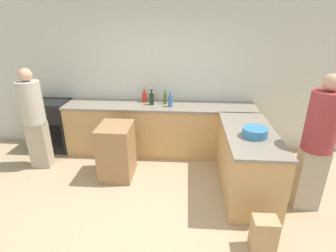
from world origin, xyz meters
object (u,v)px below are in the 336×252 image
range_oven (53,125)px  paper_bag (264,235)px  water_bottle_blue (170,101)px  vinegar_bottle_clear (152,96)px  island_table (117,151)px  person_by_range (34,117)px  hot_sauce_bottle (145,97)px  person_at_peninsula (318,141)px  mixing_bowl (255,132)px  olive_oil_bottle (165,98)px  wine_bottle_dark (152,98)px

range_oven → paper_bag: (3.39, -2.23, -0.26)m
water_bottle_blue → vinegar_bottle_clear: size_ratio=1.05×
island_table → vinegar_bottle_clear: (0.43, 1.04, 0.60)m
vinegar_bottle_clear → person_by_range: person_by_range is taller
hot_sauce_bottle → person_at_peninsula: person_at_peninsula is taller
mixing_bowl → hot_sauce_bottle: (-1.66, 1.41, 0.03)m
island_table → person_at_peninsula: 2.79m
olive_oil_bottle → person_at_peninsula: bearing=-37.1°
water_bottle_blue → person_by_range: 2.24m
range_oven → person_by_range: person_by_range is taller
range_oven → hot_sauce_bottle: hot_sauce_bottle is taller
island_table → water_bottle_blue: 1.27m
person_by_range → water_bottle_blue: bearing=15.5°
mixing_bowl → wine_bottle_dark: size_ratio=1.12×
wine_bottle_dark → person_at_peninsula: (2.22, -1.45, -0.07)m
range_oven → person_at_peninsula: person_at_peninsula is taller
range_oven → island_table: range_oven is taller
wine_bottle_dark → person_by_range: bearing=-159.4°
olive_oil_bottle → person_by_range: size_ratio=0.15×
wine_bottle_dark → water_bottle_blue: bearing=-13.9°
person_by_range → vinegar_bottle_clear: bearing=25.5°
olive_oil_bottle → person_by_range: 2.18m
island_table → wine_bottle_dark: size_ratio=3.01×
mixing_bowl → water_bottle_blue: size_ratio=1.21×
wine_bottle_dark → paper_bag: size_ratio=0.69×
olive_oil_bottle → vinegar_bottle_clear: bearing=157.0°
island_table → mixing_bowl: bearing=-11.3°
island_table → olive_oil_bottle: bearing=53.5°
person_by_range → person_at_peninsula: size_ratio=0.93×
water_bottle_blue → paper_bag: (1.14, -2.14, -0.83)m
island_table → vinegar_bottle_clear: 1.28m
range_oven → paper_bag: size_ratio=2.28×
island_table → wine_bottle_dark: (0.45, 0.87, 0.61)m
olive_oil_bottle → wine_bottle_dark: (-0.23, -0.06, 0.01)m
vinegar_bottle_clear → hot_sauce_bottle: size_ratio=1.07×
paper_bag → water_bottle_blue: bearing=118.1°
paper_bag → island_table: bearing=145.1°
wine_bottle_dark → range_oven: bearing=179.7°
hot_sauce_bottle → person_at_peninsula: size_ratio=0.13×
range_oven → person_at_peninsula: 4.41m
range_oven → island_table: 1.70m
water_bottle_blue → person_by_range: bearing=-164.5°
person_at_peninsula → paper_bag: (-0.74, -0.77, -0.77)m
hot_sauce_bottle → island_table: bearing=-106.6°
person_at_peninsula → water_bottle_blue: bearing=144.2°
hot_sauce_bottle → person_at_peninsula: 2.86m
olive_oil_bottle → vinegar_bottle_clear: size_ratio=0.99×
water_bottle_blue → wine_bottle_dark: wine_bottle_dark is taller
hot_sauce_bottle → person_at_peninsula: (2.38, -1.59, -0.05)m
island_table → olive_oil_bottle: olive_oil_bottle is taller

